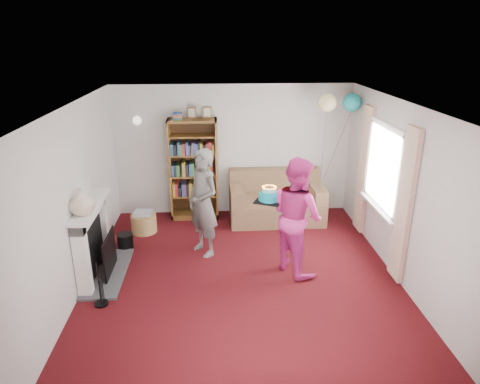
{
  "coord_description": "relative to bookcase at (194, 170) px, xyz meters",
  "views": [
    {
      "loc": [
        -0.38,
        -5.45,
        3.36
      ],
      "look_at": [
        0.01,
        0.6,
        1.11
      ],
      "focal_mm": 32.0,
      "sensor_mm": 36.0,
      "label": 1
    }
  ],
  "objects": [
    {
      "name": "wall_back",
      "position": [
        0.76,
        0.21,
        0.31
      ],
      "size": [
        4.5,
        0.02,
        2.5
      ],
      "primitive_type": "cube",
      "color": "silver",
      "rests_on": "ground"
    },
    {
      "name": "person_magenta",
      "position": [
        1.57,
        -2.12,
        -0.06
      ],
      "size": [
        0.99,
        1.06,
        1.75
      ],
      "primitive_type": "imported",
      "rotation": [
        0.0,
        0.0,
        2.06
      ],
      "color": "#C6277A",
      "rests_on": "ground"
    },
    {
      "name": "window_bay",
      "position": [
        2.97,
        -1.7,
        0.27
      ],
      "size": [
        0.14,
        2.02,
        2.2
      ],
      "color": "white",
      "rests_on": "ground"
    },
    {
      "name": "bookcase",
      "position": [
        0.0,
        0.0,
        0.0
      ],
      "size": [
        0.9,
        0.42,
        2.12
      ],
      "color": "#472B14",
      "rests_on": "ground"
    },
    {
      "name": "balloons",
      "position": [
        2.62,
        -0.3,
        1.28
      ],
      "size": [
        0.77,
        0.37,
        1.71
      ],
      "color": "#3F3F3F",
      "rests_on": "ground"
    },
    {
      "name": "fireplace",
      "position": [
        -1.33,
        -2.11,
        -0.42
      ],
      "size": [
        0.55,
        1.8,
        1.12
      ],
      "color": "#3F3F42",
      "rests_on": "ground"
    },
    {
      "name": "wicker_basket",
      "position": [
        -0.89,
        -0.68,
        -0.75
      ],
      "size": [
        0.45,
        0.45,
        0.4
      ],
      "rotation": [
        0.0,
        0.0,
        -0.06
      ],
      "color": "#A8834E",
      "rests_on": "ground"
    },
    {
      "name": "wall_sconce",
      "position": [
        -0.99,
        0.06,
        0.95
      ],
      "size": [
        0.16,
        0.23,
        0.16
      ],
      "color": "gold",
      "rests_on": "ground"
    },
    {
      "name": "ceiling",
      "position": [
        0.76,
        -2.3,
        1.57
      ],
      "size": [
        4.5,
        5.0,
        0.01
      ],
      "primitive_type": "cube",
      "color": "white",
      "rests_on": "wall_back"
    },
    {
      "name": "ground",
      "position": [
        0.76,
        -2.3,
        -0.94
      ],
      "size": [
        5.0,
        5.0,
        0.0
      ],
      "primitive_type": "plane",
      "color": "#35070C",
      "rests_on": "ground"
    },
    {
      "name": "sofa",
      "position": [
        1.55,
        -0.23,
        -0.59
      ],
      "size": [
        1.75,
        0.93,
        0.93
      ],
      "rotation": [
        0.0,
        0.0,
        0.01
      ],
      "color": "brown",
      "rests_on": "ground"
    },
    {
      "name": "wall_left",
      "position": [
        -1.5,
        -2.3,
        0.31
      ],
      "size": [
        0.02,
        5.0,
        2.5
      ],
      "primitive_type": "cube",
      "color": "silver",
      "rests_on": "ground"
    },
    {
      "name": "birthday_cake",
      "position": [
        1.17,
        -2.0,
        0.2
      ],
      "size": [
        0.37,
        0.37,
        0.22
      ],
      "rotation": [
        0.0,
        0.0,
        -0.43
      ],
      "color": "black",
      "rests_on": "ground"
    },
    {
      "name": "wall_right",
      "position": [
        3.02,
        -2.3,
        0.31
      ],
      "size": [
        0.02,
        5.0,
        2.5
      ],
      "primitive_type": "cube",
      "color": "silver",
      "rests_on": "ground"
    },
    {
      "name": "mantel_vase",
      "position": [
        -1.36,
        -2.45,
        0.37
      ],
      "size": [
        0.44,
        0.44,
        0.35
      ],
      "primitive_type": "imported",
      "rotation": [
        0.0,
        0.0,
        -0.43
      ],
      "color": "beige",
      "rests_on": "fireplace"
    },
    {
      "name": "person_striped",
      "position": [
        0.2,
        -1.52,
        -0.07
      ],
      "size": [
        0.71,
        0.75,
        1.73
      ],
      "primitive_type": "imported",
      "rotation": [
        0.0,
        0.0,
        -0.93
      ],
      "color": "black",
      "rests_on": "ground"
    }
  ]
}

